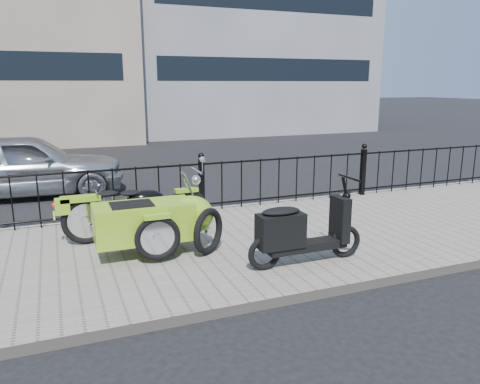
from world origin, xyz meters
name	(u,v)px	position (x,y,z in m)	size (l,w,h in m)	color
ground	(227,239)	(0.00, 0.00, 0.00)	(120.00, 120.00, 0.00)	black
sidewalk	(238,245)	(0.00, -0.50, 0.06)	(30.00, 3.80, 0.12)	slate
curb	(200,212)	(0.00, 1.44, 0.06)	(30.00, 0.10, 0.12)	gray
iron_fence	(202,186)	(0.00, 1.30, 0.59)	(14.11, 0.11, 1.08)	black
motorcycle_sidecar	(155,217)	(-1.21, -0.41, 0.59)	(2.28, 1.48, 0.98)	black
scooter	(299,233)	(0.39, -1.64, 0.55)	(1.64, 0.48, 1.11)	black
spare_tire	(208,231)	(-0.57, -0.84, 0.44)	(0.64, 0.64, 0.09)	black
sedan_car	(26,165)	(-3.02, 4.28, 0.69)	(1.63, 4.05, 1.38)	#ADAFB4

